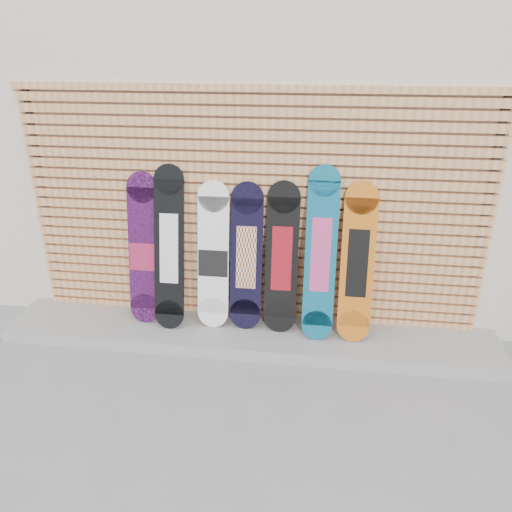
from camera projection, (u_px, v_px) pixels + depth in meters
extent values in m
plane|color=gray|center=(254.00, 387.00, 4.12)|extent=(80.00, 80.00, 0.00)
cube|color=beige|center=(329.00, 108.00, 6.51)|extent=(12.00, 5.00, 3.60)
cube|color=gray|center=(248.00, 335.00, 4.73)|extent=(4.60, 0.70, 0.12)
cube|color=tan|center=(253.00, 312.00, 4.96)|extent=(4.20, 0.05, 0.08)
cube|color=tan|center=(252.00, 304.00, 4.92)|extent=(4.20, 0.05, 0.08)
cube|color=tan|center=(252.00, 295.00, 4.88)|extent=(4.20, 0.05, 0.07)
cube|color=tan|center=(252.00, 286.00, 4.84)|extent=(4.20, 0.05, 0.07)
cube|color=tan|center=(252.00, 277.00, 4.80)|extent=(4.20, 0.05, 0.07)
cube|color=tan|center=(252.00, 268.00, 4.76)|extent=(4.20, 0.05, 0.07)
cube|color=tan|center=(252.00, 259.00, 4.73)|extent=(4.20, 0.05, 0.07)
cube|color=tan|center=(252.00, 250.00, 4.69)|extent=(4.20, 0.05, 0.07)
cube|color=tan|center=(252.00, 240.00, 4.65)|extent=(4.20, 0.05, 0.07)
cube|color=tan|center=(252.00, 230.00, 4.61)|extent=(4.20, 0.05, 0.08)
cube|color=tan|center=(252.00, 220.00, 4.57)|extent=(4.20, 0.05, 0.08)
cube|color=tan|center=(252.00, 210.00, 4.53)|extent=(4.20, 0.05, 0.08)
cube|color=tan|center=(252.00, 200.00, 4.49)|extent=(4.20, 0.05, 0.08)
cube|color=tan|center=(252.00, 190.00, 4.45)|extent=(4.20, 0.05, 0.08)
cube|color=tan|center=(252.00, 179.00, 4.41)|extent=(4.20, 0.05, 0.08)
cube|color=tan|center=(252.00, 168.00, 4.37)|extent=(4.20, 0.05, 0.08)
cube|color=tan|center=(252.00, 157.00, 4.34)|extent=(4.20, 0.05, 0.08)
cube|color=tan|center=(252.00, 146.00, 4.30)|extent=(4.20, 0.05, 0.08)
cube|color=tan|center=(252.00, 135.00, 4.26)|extent=(4.20, 0.05, 0.08)
cube|color=tan|center=(252.00, 123.00, 4.22)|extent=(4.20, 0.05, 0.08)
cube|color=tan|center=(252.00, 111.00, 4.18)|extent=(4.20, 0.05, 0.08)
cube|color=tan|center=(252.00, 99.00, 4.14)|extent=(4.20, 0.05, 0.08)
cube|color=black|center=(47.00, 209.00, 4.84)|extent=(0.06, 0.04, 2.23)
cube|color=black|center=(482.00, 229.00, 4.34)|extent=(0.06, 0.04, 2.23)
cube|color=tan|center=(252.00, 88.00, 4.10)|extent=(4.26, 0.07, 0.06)
cube|color=black|center=(144.00, 249.00, 4.65)|extent=(0.29, 0.23, 1.14)
cylinder|color=black|center=(145.00, 308.00, 4.79)|extent=(0.29, 0.07, 0.29)
cylinder|color=black|center=(142.00, 187.00, 4.52)|extent=(0.29, 0.07, 0.29)
cube|color=#9B1F45|center=(144.00, 257.00, 4.67)|extent=(0.28, 0.07, 0.26)
cube|color=black|center=(169.00, 249.00, 4.57)|extent=(0.28, 0.30, 1.23)
cylinder|color=black|center=(169.00, 314.00, 4.69)|extent=(0.28, 0.08, 0.28)
cylinder|color=black|center=(169.00, 179.00, 4.45)|extent=(0.28, 0.08, 0.28)
cube|color=silver|center=(169.00, 249.00, 4.57)|extent=(0.17, 0.17, 0.64)
cube|color=white|center=(213.00, 256.00, 4.59)|extent=(0.29, 0.22, 1.08)
cylinder|color=white|center=(213.00, 312.00, 4.71)|extent=(0.29, 0.08, 0.29)
cylinder|color=white|center=(214.00, 196.00, 4.46)|extent=(0.29, 0.08, 0.29)
cube|color=black|center=(213.00, 263.00, 4.60)|extent=(0.28, 0.07, 0.25)
cube|color=black|center=(246.00, 257.00, 4.55)|extent=(0.30, 0.21, 1.08)
cylinder|color=black|center=(245.00, 314.00, 4.68)|extent=(0.30, 0.07, 0.30)
cylinder|color=black|center=(247.00, 198.00, 4.42)|extent=(0.30, 0.07, 0.30)
cube|color=silver|center=(246.00, 257.00, 4.55)|extent=(0.18, 0.13, 0.58)
cube|color=black|center=(282.00, 259.00, 4.50)|extent=(0.30, 0.22, 1.10)
cylinder|color=black|center=(280.00, 317.00, 4.63)|extent=(0.30, 0.08, 0.29)
cylinder|color=black|center=(284.00, 197.00, 4.37)|extent=(0.30, 0.08, 0.29)
cube|color=maroon|center=(282.00, 259.00, 4.50)|extent=(0.18, 0.13, 0.59)
cube|color=#0C5676|center=(321.00, 255.00, 4.39)|extent=(0.28, 0.31, 1.27)
cylinder|color=#0C5676|center=(317.00, 325.00, 4.52)|extent=(0.28, 0.08, 0.28)
cylinder|color=#0C5676|center=(325.00, 181.00, 4.26)|extent=(0.28, 0.08, 0.28)
cube|color=#D1498A|center=(321.00, 255.00, 4.39)|extent=(0.17, 0.17, 0.65)
cube|color=#C46014|center=(357.00, 263.00, 4.38)|extent=(0.29, 0.28, 1.13)
cylinder|color=#C46014|center=(353.00, 326.00, 4.49)|extent=(0.29, 0.09, 0.29)
cylinder|color=#C46014|center=(362.00, 198.00, 4.28)|extent=(0.29, 0.09, 0.29)
cube|color=black|center=(357.00, 263.00, 4.38)|extent=(0.18, 0.16, 0.60)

